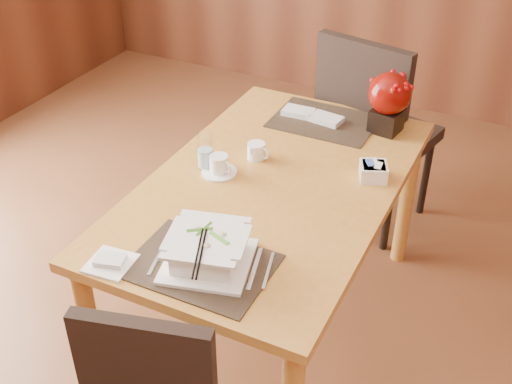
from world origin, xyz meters
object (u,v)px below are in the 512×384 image
at_px(soup_setting, 208,251).
at_px(creamer_jug, 256,151).
at_px(berry_decor, 389,99).
at_px(bread_plate, 111,263).
at_px(water_glass, 205,151).
at_px(coffee_cup, 219,166).
at_px(far_chair, 371,125).
at_px(sugar_caddy, 373,171).
at_px(dining_table, 272,203).

distance_m(soup_setting, creamer_jug, 0.68).
height_order(berry_decor, bread_plate, berry_decor).
height_order(water_glass, berry_decor, berry_decor).
relative_size(coffee_cup, far_chair, 0.13).
bearing_deg(soup_setting, sugar_caddy, 51.68).
relative_size(soup_setting, coffee_cup, 2.42).
bearing_deg(sugar_caddy, berry_decor, 99.78).
xyz_separation_m(soup_setting, creamer_jug, (-0.15, 0.66, -0.02)).
bearing_deg(sugar_caddy, coffee_cup, -157.42).
bearing_deg(far_chair, dining_table, 94.64).
relative_size(soup_setting, bread_plate, 2.38).
bearing_deg(far_chair, creamer_jug, 83.61).
height_order(water_glass, sugar_caddy, water_glass).
height_order(bread_plate, far_chair, far_chair).
xyz_separation_m(soup_setting, berry_decor, (0.25, 1.12, 0.10)).
bearing_deg(bread_plate, creamer_jug, 80.92).
bearing_deg(soup_setting, creamer_jug, 88.43).
distance_m(water_glass, far_chair, 1.02).
xyz_separation_m(coffee_cup, creamer_jug, (0.08, 0.17, 0.00)).
xyz_separation_m(coffee_cup, bread_plate, (-0.05, -0.64, -0.03)).
bearing_deg(coffee_cup, creamer_jug, 64.72).
xyz_separation_m(water_glass, berry_decor, (0.55, 0.61, 0.08)).
distance_m(water_glass, creamer_jug, 0.22).
bearing_deg(creamer_jug, berry_decor, 60.76).
bearing_deg(creamer_jug, dining_table, -32.25).
bearing_deg(sugar_caddy, soup_setting, -113.84).
bearing_deg(creamer_jug, far_chair, 83.16).
height_order(soup_setting, sugar_caddy, soup_setting).
relative_size(coffee_cup, sugar_caddy, 1.35).
relative_size(soup_setting, water_glass, 2.18).
height_order(dining_table, bread_plate, bread_plate).
distance_m(berry_decor, bread_plate, 1.37).
bearing_deg(berry_decor, bread_plate, -112.92).
height_order(berry_decor, far_chair, far_chair).
distance_m(dining_table, water_glass, 0.33).
bearing_deg(bread_plate, dining_table, 68.55).
relative_size(creamer_jug, bread_plate, 0.67).
xyz_separation_m(dining_table, sugar_caddy, (0.34, 0.19, 0.13)).
bearing_deg(bread_plate, sugar_caddy, 55.22).
xyz_separation_m(dining_table, water_glass, (-0.28, -0.02, 0.17)).
bearing_deg(bread_plate, berry_decor, 67.08).
distance_m(coffee_cup, bread_plate, 0.64).
height_order(sugar_caddy, berry_decor, berry_decor).
distance_m(water_glass, sugar_caddy, 0.66).
relative_size(water_glass, sugar_caddy, 1.50).
bearing_deg(coffee_cup, water_glass, 167.92).
bearing_deg(berry_decor, dining_table, -114.55).
height_order(coffee_cup, far_chair, far_chair).
height_order(dining_table, far_chair, far_chair).
distance_m(water_glass, bread_plate, 0.65).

